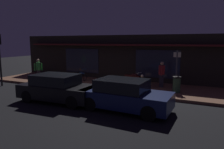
% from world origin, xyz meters
% --- Properties ---
extents(ground_plane, '(60.00, 60.00, 0.00)m').
position_xyz_m(ground_plane, '(0.00, 0.00, 0.00)').
color(ground_plane, black).
extents(sidewalk_slab, '(18.00, 4.00, 0.15)m').
position_xyz_m(sidewalk_slab, '(0.00, 3.00, 0.07)').
color(sidewalk_slab, brown).
rests_on(sidewalk_slab, ground_plane).
extents(storefront_building, '(18.00, 3.30, 3.60)m').
position_xyz_m(storefront_building, '(0.00, 6.39, 1.80)').
color(storefront_building, black).
rests_on(storefront_building, ground_plane).
extents(motorcycle, '(1.68, 0.65, 0.97)m').
position_xyz_m(motorcycle, '(2.09, 2.96, 0.65)').
color(motorcycle, black).
rests_on(motorcycle, sidewalk_slab).
extents(bicycle_parked, '(1.42, 0.93, 0.91)m').
position_xyz_m(bicycle_parked, '(-2.31, 3.58, 0.51)').
color(bicycle_parked, black).
rests_on(bicycle_parked, sidewalk_slab).
extents(person_photographer, '(0.44, 0.56, 1.67)m').
position_xyz_m(person_photographer, '(-4.97, 1.80, 1.03)').
color(person_photographer, '#28232D').
rests_on(person_photographer, sidewalk_slab).
extents(person_bystander, '(0.41, 0.62, 1.67)m').
position_xyz_m(person_bystander, '(3.85, 3.52, 1.03)').
color(person_bystander, '#28232D').
rests_on(person_bystander, sidewalk_slab).
extents(sign_post, '(0.44, 0.09, 2.40)m').
position_xyz_m(sign_post, '(4.78, 3.36, 1.51)').
color(sign_post, '#47474C').
rests_on(sign_post, sidewalk_slab).
extents(trash_bin, '(0.48, 0.48, 0.93)m').
position_xyz_m(trash_bin, '(4.94, 2.49, 0.62)').
color(trash_bin, '#2D4C33').
rests_on(trash_bin, sidewalk_slab).
extents(parked_car_near, '(4.17, 1.92, 1.42)m').
position_xyz_m(parked_car_near, '(-0.47, -1.51, 0.70)').
color(parked_car_near, black).
rests_on(parked_car_near, ground_plane).
extents(parked_car_far, '(4.16, 1.92, 1.42)m').
position_xyz_m(parked_car_far, '(3.19, -1.38, 0.70)').
color(parked_car_far, black).
rests_on(parked_car_far, ground_plane).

